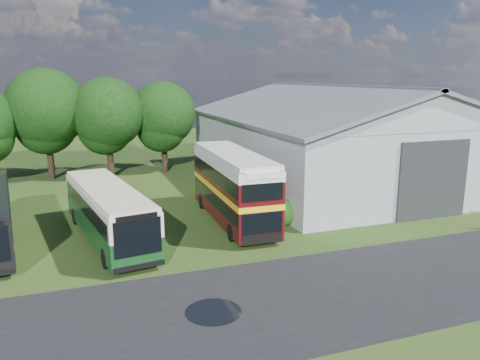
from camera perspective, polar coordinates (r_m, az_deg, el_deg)
name	(u,v)px	position (r m, az deg, el deg)	size (l,w,h in m)	color
ground	(226,276)	(21.70, -1.74, -11.63)	(120.00, 120.00, 0.00)	#203C13
asphalt_road	(317,294)	(20.32, 9.32, -13.56)	(60.00, 8.00, 0.02)	black
puddle	(213,312)	(18.73, -3.28, -15.80)	(2.20, 2.20, 0.01)	black
storage_shed	(333,132)	(40.99, 11.32, 5.72)	(18.80, 24.80, 8.15)	gray
tree_mid	(46,108)	(43.74, -22.56, 8.08)	(6.80, 6.80, 9.60)	black
tree_right_a	(108,113)	(42.85, -15.82, 7.82)	(6.26, 6.26, 8.83)	black
tree_right_b	(163,114)	(44.31, -9.37, 7.95)	(5.98, 5.98, 8.45)	black
shrub_front	(282,224)	(28.86, 5.14, -5.42)	(1.70, 1.70, 1.70)	#194714
shrub_mid	(269,216)	(30.60, 3.56, -4.34)	(1.60, 1.60, 1.60)	#194714
shrub_back	(258,208)	(32.37, 2.15, -3.38)	(1.80, 1.80, 1.80)	#194714
bus_green_single	(108,212)	(26.65, -15.77, -3.77)	(4.25, 11.22, 3.02)	black
bus_maroon_double	(233,187)	(28.78, -0.85, -0.90)	(2.90, 10.27, 4.38)	black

